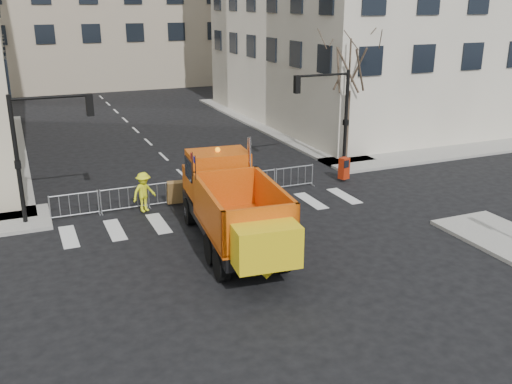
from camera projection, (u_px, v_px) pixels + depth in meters
name	position (u px, v px, depth m)	size (l,w,h in m)	color
ground	(277.00, 265.00, 20.07)	(120.00, 120.00, 0.00)	black
sidewalk_back	(202.00, 192.00, 27.45)	(64.00, 5.00, 0.15)	gray
traffic_light_left	(17.00, 162.00, 22.77)	(0.18, 0.18, 5.40)	black
traffic_light_right	(346.00, 121.00, 30.65)	(0.18, 0.18, 5.40)	black
crowd_barriers	(193.00, 190.00, 26.24)	(12.60, 0.60, 1.10)	#9EA0A5
street_tree	(348.00, 98.00, 31.45)	(3.00, 3.00, 7.50)	#382B21
plow_truck	(233.00, 205.00, 20.91)	(3.75, 10.16, 3.86)	black
cop_a	(230.00, 183.00, 26.22)	(0.63, 0.42, 1.74)	black
cop_b	(227.00, 181.00, 26.12)	(0.96, 0.75, 1.98)	black
cop_c	(222.00, 194.00, 24.92)	(0.93, 0.39, 1.59)	black
worker	(144.00, 192.00, 24.49)	(1.13, 0.65, 1.74)	#EFF81D
newspaper_box	(344.00, 168.00, 29.11)	(0.45, 0.40, 1.10)	#A9260D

